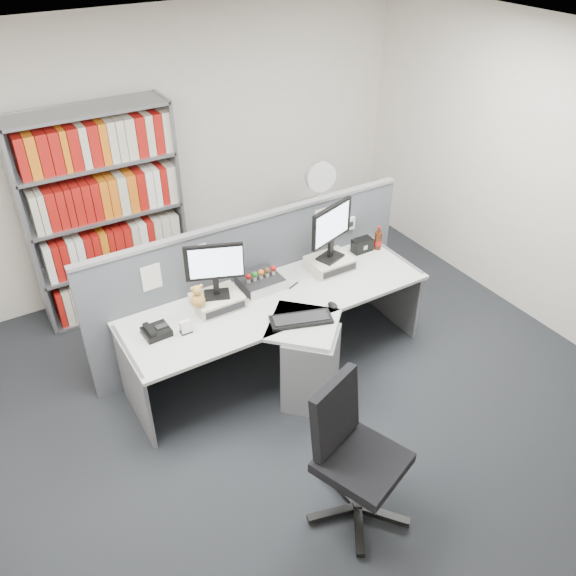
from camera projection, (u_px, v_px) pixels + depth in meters
ground at (330, 423)px, 4.70m from camera, size 5.50×5.50×0.00m
room_shell at (342, 224)px, 3.69m from camera, size 5.04×5.54×2.72m
partition at (253, 280)px, 5.22m from camera, size 3.00×0.08×1.27m
desk at (291, 338)px, 4.86m from camera, size 2.60×1.20×0.72m
monitor_riser_left at (217, 301)px, 4.75m from camera, size 0.38×0.31×0.10m
monitor_riser_right at (330, 263)px, 5.22m from camera, size 0.38×0.31×0.10m
monitor_left at (215, 266)px, 4.57m from camera, size 0.44×0.21×0.47m
monitor_right at (332, 228)px, 5.02m from camera, size 0.49×0.22×0.51m
desktop_pc at (260, 282)px, 4.99m from camera, size 0.34×0.30×0.09m
figurines at (261, 273)px, 4.92m from camera, size 0.29×0.05×0.09m
keyboard at (301, 319)px, 4.61m from camera, size 0.52×0.33×0.03m
mouse at (333, 305)px, 4.75m from camera, size 0.06×0.10×0.04m
desk_phone at (156, 331)px, 4.46m from camera, size 0.20×0.19×0.08m
desk_calendar at (186, 327)px, 4.47m from camera, size 0.09×0.07×0.11m
plush_toy at (198, 298)px, 4.56m from camera, size 0.11×0.11×0.20m
speaker at (362, 245)px, 5.46m from camera, size 0.19×0.11×0.13m
cola_bottle at (378, 240)px, 5.48m from camera, size 0.07×0.07×0.24m
shelving_unit at (105, 218)px, 5.49m from camera, size 1.41×0.40×2.00m
filing_cabinet at (318, 239)px, 6.42m from camera, size 0.45×0.61×0.70m
desk_fan at (320, 180)px, 6.03m from camera, size 0.32×0.19×0.54m
office_chair at (352, 451)px, 3.77m from camera, size 0.69×0.68×1.04m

